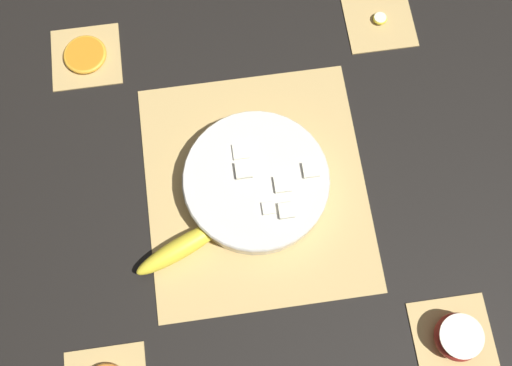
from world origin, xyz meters
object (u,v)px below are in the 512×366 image
object	(u,v)px
whole_banana	(182,247)
orange_slice_whole	(85,55)
apple_half	(458,337)
fruit_salad_bowl	(257,182)
banana_coin_single	(380,18)

from	to	relation	value
whole_banana	orange_slice_whole	size ratio (longest dim) A/B	2.08
whole_banana	apple_half	world-z (taller)	apple_half
fruit_salad_bowl	whole_banana	xyz separation A→B (m)	(0.10, -0.15, -0.01)
whole_banana	banana_coin_single	size ratio (longest dim) A/B	6.11
fruit_salad_bowl	banana_coin_single	size ratio (longest dim) A/B	9.12
banana_coin_single	whole_banana	bearing A→B (deg)	-46.88
fruit_salad_bowl	orange_slice_whole	size ratio (longest dim) A/B	3.10
fruit_salad_bowl	whole_banana	distance (m)	0.18
fruit_salad_bowl	apple_half	distance (m)	0.44
fruit_salad_bowl	orange_slice_whole	xyz separation A→B (m)	(-0.32, -0.30, -0.02)
whole_banana	banana_coin_single	world-z (taller)	whole_banana
orange_slice_whole	apple_half	bearing A→B (deg)	43.27
apple_half	orange_slice_whole	distance (m)	0.88
fruit_salad_bowl	whole_banana	bearing A→B (deg)	-56.17
apple_half	whole_banana	bearing A→B (deg)	-116.11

